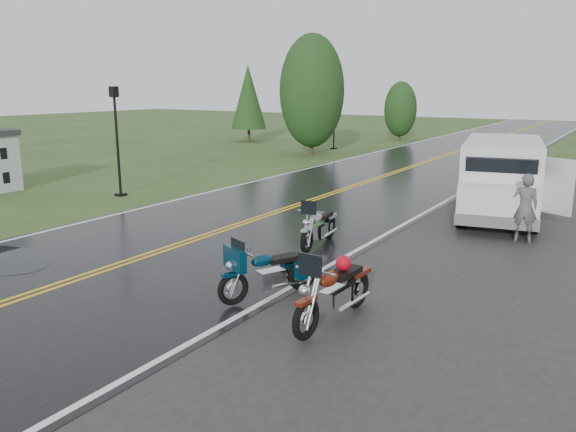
{
  "coord_description": "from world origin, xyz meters",
  "views": [
    {
      "loc": [
        9.11,
        -7.93,
        3.74
      ],
      "look_at": [
        2.8,
        2.0,
        1.0
      ],
      "focal_mm": 35.0,
      "sensor_mm": 36.0,
      "label": 1
    }
  ],
  "objects": [
    {
      "name": "van_white",
      "position": [
        5.21,
        6.88,
        1.13
      ],
      "size": [
        3.21,
        6.05,
        2.26
      ],
      "primitive_type": null,
      "rotation": [
        0.0,
        0.0,
        0.19
      ],
      "color": "silver",
      "rests_on": "ground"
    },
    {
      "name": "motorcycle_teal",
      "position": [
        3.46,
        -0.8,
        0.58
      ],
      "size": [
        1.47,
        2.09,
        1.16
      ],
      "primitive_type": null,
      "rotation": [
        0.0,
        0.0,
        -0.43
      ],
      "color": "#042536",
      "rests_on": "ground"
    },
    {
      "name": "tree_left_mid",
      "position": [
        -6.58,
        19.19,
        2.78
      ],
      "size": [
        3.56,
        3.56,
        5.56
      ],
      "primitive_type": null,
      "color": "#1E3D19",
      "rests_on": "ground"
    },
    {
      "name": "lamp_post_near_left",
      "position": [
        -6.1,
        5.13,
        1.88
      ],
      "size": [
        0.32,
        0.32,
        3.76
      ],
      "primitive_type": null,
      "color": "black",
      "rests_on": "ground"
    },
    {
      "name": "tree_left_far",
      "position": [
        -5.57,
        29.76,
        1.73
      ],
      "size": [
        2.25,
        2.25,
        3.46
      ],
      "primitive_type": null,
      "color": "#1E3D19",
      "rests_on": "ground"
    },
    {
      "name": "pine_left_far",
      "position": [
        -13.91,
        23.28,
        2.5
      ],
      "size": [
        2.4,
        2.4,
        5.01
      ],
      "primitive_type": null,
      "color": "#1E3D19",
      "rests_on": "ground"
    },
    {
      "name": "person_at_van",
      "position": [
        6.85,
        6.27,
        0.84
      ],
      "size": [
        0.66,
        0.47,
        1.68
      ],
      "primitive_type": "imported",
      "rotation": [
        0.0,
        0.0,
        3.27
      ],
      "color": "#4B4B50",
      "rests_on": "ground"
    },
    {
      "name": "road",
      "position": [
        0.0,
        10.0,
        0.02
      ],
      "size": [
        8.0,
        100.0,
        0.04
      ],
      "primitive_type": "cube",
      "color": "black",
      "rests_on": "ground"
    },
    {
      "name": "motorcycle_red",
      "position": [
        5.21,
        -1.29,
        0.64
      ],
      "size": [
        0.89,
        2.2,
        1.28
      ],
      "primitive_type": null,
      "rotation": [
        0.0,
        0.0,
        -0.05
      ],
      "color": "#58180A",
      "rests_on": "ground"
    },
    {
      "name": "ground",
      "position": [
        0.0,
        0.0,
        0.0
      ],
      "size": [
        120.0,
        120.0,
        0.0
      ],
      "primitive_type": "plane",
      "color": "#2D471E",
      "rests_on": "ground"
    },
    {
      "name": "lamp_post_far_left",
      "position": [
        -6.8,
        22.24,
        1.82
      ],
      "size": [
        0.31,
        0.31,
        3.65
      ],
      "primitive_type": null,
      "color": "black",
      "rests_on": "ground"
    },
    {
      "name": "motorcycle_silver",
      "position": [
        2.99,
        2.49,
        0.59
      ],
      "size": [
        1.0,
        2.08,
        1.18
      ],
      "primitive_type": null,
      "rotation": [
        0.0,
        0.0,
        0.14
      ],
      "color": "#96989D",
      "rests_on": "ground"
    }
  ]
}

